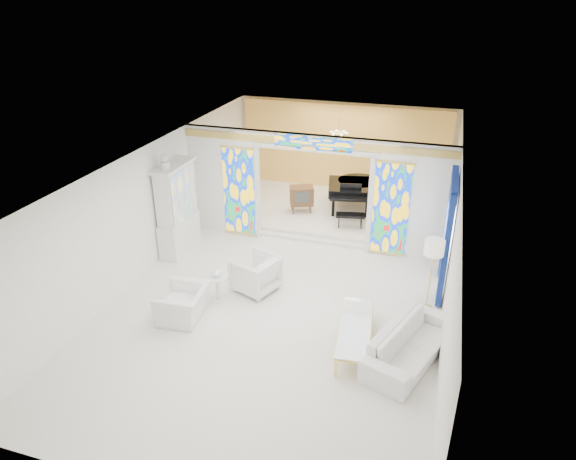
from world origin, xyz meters
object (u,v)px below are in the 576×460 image
(armchair_right, at_px, (256,274))
(grand_piano, at_px, (354,187))
(tv_console, at_px, (302,196))
(china_cabinet, at_px, (177,209))
(armchair_left, at_px, (183,304))
(sofa, at_px, (410,344))
(coffee_table, at_px, (355,328))

(armchair_right, distance_m, grand_piano, 5.18)
(armchair_right, relative_size, tv_console, 1.15)
(china_cabinet, relative_size, tv_console, 3.39)
(armchair_left, relative_size, grand_piano, 0.40)
(armchair_left, height_order, armchair_right, armchair_right)
(armchair_left, relative_size, armchair_right, 1.13)
(armchair_right, xyz_separation_m, sofa, (3.59, -1.40, -0.08))
(coffee_table, distance_m, tv_console, 6.16)
(china_cabinet, distance_m, tv_console, 3.89)
(china_cabinet, xyz_separation_m, armchair_left, (1.52, -2.73, -0.83))
(grand_piano, bearing_deg, armchair_right, -116.54)
(armchair_right, bearing_deg, sofa, 89.20)
(armchair_left, distance_m, armchair_right, 1.82)
(grand_piano, relative_size, tv_console, 3.30)
(china_cabinet, height_order, grand_piano, china_cabinet)
(grand_piano, bearing_deg, sofa, -82.22)
(china_cabinet, xyz_separation_m, armchair_right, (2.58, -1.25, -0.75))
(china_cabinet, distance_m, coffee_table, 5.79)
(sofa, distance_m, coffee_table, 1.05)
(armchair_left, height_order, tv_console, tv_console)
(china_cabinet, relative_size, grand_piano, 1.03)
(coffee_table, xyz_separation_m, grand_piano, (-1.23, 6.33, 0.43))
(china_cabinet, height_order, armchair_right, china_cabinet)
(china_cabinet, relative_size, coffee_table, 1.32)
(china_cabinet, bearing_deg, tv_console, 50.16)
(coffee_table, height_order, tv_console, tv_console)
(coffee_table, bearing_deg, armchair_left, -177.90)
(armchair_left, height_order, coffee_table, armchair_left)
(armchair_left, distance_m, coffee_table, 3.60)
(sofa, relative_size, tv_console, 2.90)
(coffee_table, bearing_deg, armchair_right, 152.13)
(armchair_right, xyz_separation_m, coffee_table, (2.54, -1.34, -0.01))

